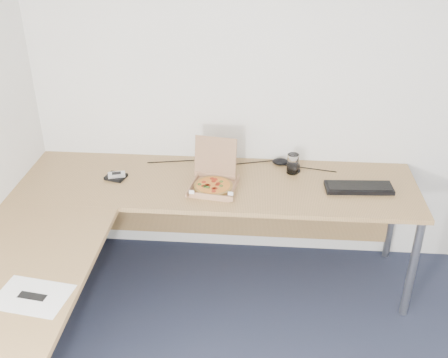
# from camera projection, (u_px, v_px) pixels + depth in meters

# --- Properties ---
(room_shell) EXTENTS (3.50, 3.50, 2.50)m
(room_shell) POSITION_uv_depth(u_px,v_px,m) (324.00, 253.00, 1.86)
(room_shell) COLOR silver
(room_shell) RESTS_ON ground
(desk) EXTENTS (2.50, 2.20, 0.73)m
(desk) POSITION_uv_depth(u_px,v_px,m) (154.00, 221.00, 3.03)
(desk) COLOR #A47B48
(desk) RESTS_ON ground
(pizza_box) EXTENTS (0.27, 0.31, 0.27)m
(pizza_box) POSITION_uv_depth(u_px,v_px,m) (213.00, 183.00, 3.29)
(pizza_box) COLOR #AE7C56
(pizza_box) RESTS_ON desk
(drinking_glass) EXTENTS (0.07, 0.07, 0.13)m
(drinking_glass) POSITION_uv_depth(u_px,v_px,m) (293.00, 164.00, 3.45)
(drinking_glass) COLOR white
(drinking_glass) RESTS_ON desk
(keyboard) EXTENTS (0.42, 0.17, 0.03)m
(keyboard) POSITION_uv_depth(u_px,v_px,m) (359.00, 188.00, 3.28)
(keyboard) COLOR black
(keyboard) RESTS_ON desk
(mouse) EXTENTS (0.13, 0.10, 0.04)m
(mouse) POSITION_uv_depth(u_px,v_px,m) (281.00, 162.00, 3.57)
(mouse) COLOR black
(mouse) RESTS_ON desk
(wallet) EXTENTS (0.14, 0.13, 0.02)m
(wallet) POSITION_uv_depth(u_px,v_px,m) (116.00, 177.00, 3.41)
(wallet) COLOR black
(wallet) RESTS_ON desk
(phone) EXTENTS (0.12, 0.08, 0.02)m
(phone) POSITION_uv_depth(u_px,v_px,m) (117.00, 175.00, 3.39)
(phone) COLOR #B2B5BA
(phone) RESTS_ON wallet
(paper_sheet) EXTENTS (0.36, 0.28, 0.00)m
(paper_sheet) POSITION_uv_depth(u_px,v_px,m) (32.00, 296.00, 2.43)
(paper_sheet) COLOR white
(paper_sheet) RESTS_ON desk
(dome_speaker) EXTENTS (0.09, 0.09, 0.08)m
(dome_speaker) POSITION_uv_depth(u_px,v_px,m) (294.00, 166.00, 3.48)
(dome_speaker) COLOR black
(dome_speaker) RESTS_ON desk
(cable_bundle) EXTENTS (0.61, 0.12, 0.01)m
(cable_bundle) POSITION_uv_depth(u_px,v_px,m) (237.00, 164.00, 3.58)
(cable_bundle) COLOR black
(cable_bundle) RESTS_ON desk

